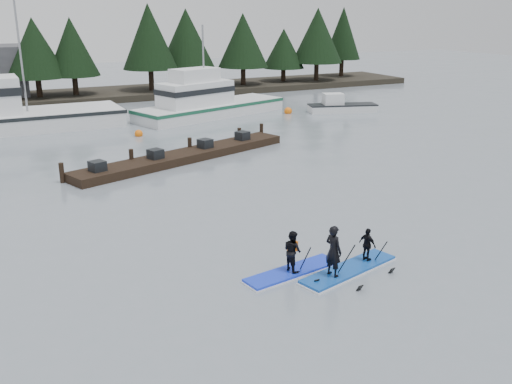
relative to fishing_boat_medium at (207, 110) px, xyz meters
name	(u,v)px	position (x,y,z in m)	size (l,w,h in m)	color
ground	(340,276)	(-6.86, -28.37, -0.54)	(160.00, 160.00, 0.00)	gray
far_shore	(86,96)	(-6.86, 13.63, -0.24)	(70.00, 8.00, 0.60)	#2D281E
treeline	(86,99)	(-6.86, 13.63, -0.54)	(60.00, 4.00, 8.00)	black
fishing_boat_medium	(207,110)	(0.00, 0.00, 0.00)	(13.23, 7.35, 7.82)	white
skiff	(342,108)	(10.72, -3.15, -0.22)	(5.54, 1.66, 0.65)	white
floating_dock	(185,156)	(-6.27, -12.23, -0.31)	(13.84, 1.85, 0.46)	black
buoy_c	(288,113)	(6.40, -1.68, -0.54)	(0.64, 0.64, 0.64)	orange
buoy_b	(139,136)	(-6.89, -4.83, -0.54)	(0.55, 0.55, 0.55)	orange
paddleboard_solo	(292,260)	(-8.12, -27.51, -0.05)	(3.45, 1.36, 1.89)	#1734DA
paddleboard_duo	(347,258)	(-6.53, -28.25, -0.01)	(3.89, 1.81, 2.29)	#1148A3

